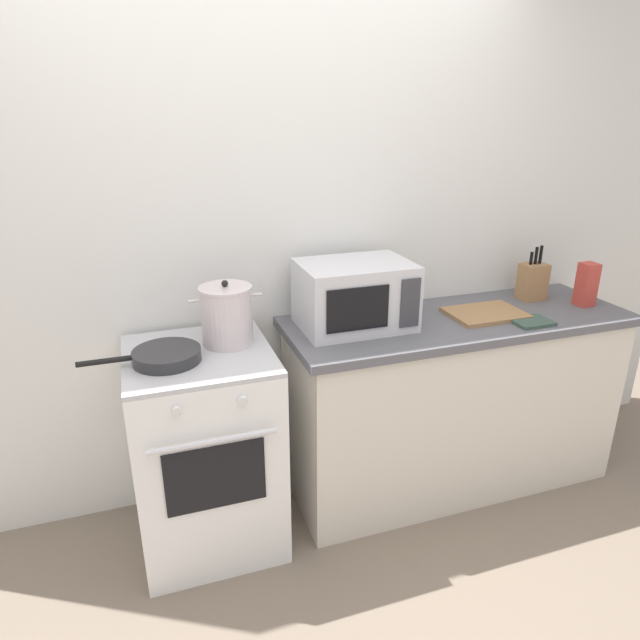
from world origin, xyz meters
The scene contains 12 objects.
ground_plane centered at (0.00, 0.00, 0.00)m, with size 10.00×10.00×0.00m, color #7A6B5B.
back_wall centered at (0.30, 0.97, 1.25)m, with size 4.40×0.10×2.50m, color silver.
lower_cabinet_right centered at (0.90, 0.62, 0.44)m, with size 1.64×0.56×0.88m, color beige.
countertop_right centered at (0.90, 0.62, 0.90)m, with size 1.70×0.60×0.04m, color #59595E.
stove centered at (-0.35, 0.60, 0.46)m, with size 0.60×0.64×0.92m.
stock_pot centered at (-0.21, 0.67, 1.05)m, with size 0.31×0.22×0.28m.
frying_pan centered at (-0.48, 0.56, 0.95)m, with size 0.47×0.27×0.05m.
microwave centered at (0.37, 0.68, 1.07)m, with size 0.50×0.37×0.30m.
cutting_board centered at (1.03, 0.60, 0.93)m, with size 0.36×0.26×0.02m, color #997047.
knife_block centered at (1.40, 0.74, 1.02)m, with size 0.13×0.10×0.28m.
pasta_box centered at (1.59, 0.57, 1.03)m, with size 0.08×0.08×0.22m, color #B73D33.
oven_mitt centered at (1.17, 0.44, 0.93)m, with size 0.18×0.14×0.02m, color #384C42.
Camera 1 is at (-0.55, -1.54, 1.85)m, focal length 31.19 mm.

